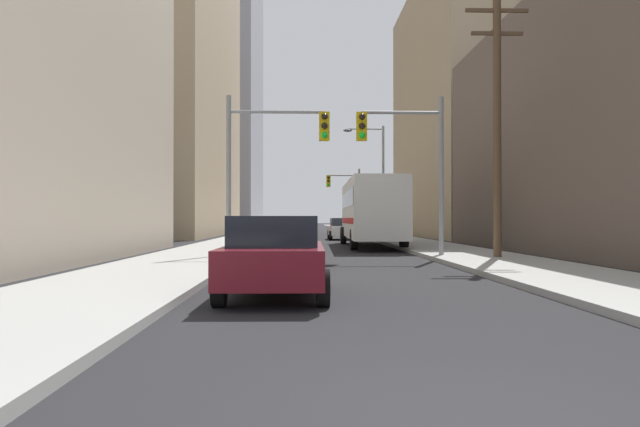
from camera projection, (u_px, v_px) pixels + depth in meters
name	position (u px, v px, depth m)	size (l,w,h in m)	color
sidewalk_left	(258.00, 234.00, 53.91)	(3.69, 160.00, 0.15)	#9E9E99
sidewalk_right	(374.00, 234.00, 54.21)	(3.69, 160.00, 0.15)	#9E9E99
city_bus	(371.00, 210.00, 31.63)	(2.76, 11.55, 3.40)	silver
sedan_maroon	(275.00, 256.00, 11.43)	(1.95, 4.22, 1.52)	maroon
sedan_beige	(284.00, 242.00, 18.65)	(1.95, 4.23, 1.52)	#C6B793
sedan_silver	(297.00, 230.00, 36.52)	(1.95, 4.26, 1.52)	#B7BABF
sedan_white	(342.00, 229.00, 42.81)	(1.95, 4.26, 1.52)	white
sedan_red	(298.00, 226.00, 57.88)	(1.95, 4.25, 1.52)	maroon
traffic_signal_near_left	(273.00, 149.00, 22.33)	(3.79, 0.44, 6.00)	gray
traffic_signal_near_right	(405.00, 150.00, 22.47)	(3.23, 0.44, 6.00)	gray
traffic_signal_far_right	(345.00, 191.00, 55.03)	(3.07, 0.44, 6.00)	gray
utility_pole_right	(497.00, 119.00, 21.09)	(2.20, 0.28, 9.31)	brown
street_lamp_right	(376.00, 171.00, 39.46)	(2.67, 0.32, 7.50)	gray
building_left_mid_office	(133.00, 84.00, 54.84)	(16.32, 28.99, 27.32)	tan
building_left_far_tower	(187.00, 9.00, 96.85)	(22.53, 26.20, 69.77)	#93939E
building_right_mid_block	(565.00, 110.00, 51.72)	(25.63, 24.79, 21.48)	tan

